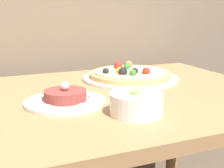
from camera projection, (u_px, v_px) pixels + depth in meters
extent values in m
cube|color=#AD7F51|center=(83.00, 102.00, 0.97)|extent=(1.29, 0.80, 0.03)
cylinder|color=#AD7F51|center=(173.00, 144.00, 1.59)|extent=(0.06, 0.06, 0.74)
cylinder|color=silver|center=(130.00, 78.00, 1.20)|extent=(0.37, 0.37, 0.01)
cylinder|color=#DBB26B|center=(130.00, 75.00, 1.20)|extent=(0.31, 0.31, 0.02)
cylinder|color=beige|center=(131.00, 72.00, 1.20)|extent=(0.28, 0.28, 0.01)
sphere|color=#B22D23|center=(146.00, 71.00, 1.15)|extent=(0.03, 0.03, 0.03)
sphere|color=gold|center=(120.00, 71.00, 1.16)|extent=(0.03, 0.03, 0.03)
sphere|color=gold|center=(123.00, 70.00, 1.17)|extent=(0.03, 0.03, 0.03)
sphere|color=black|center=(135.00, 71.00, 1.16)|extent=(0.02, 0.02, 0.02)
sphere|color=#B22D23|center=(118.00, 66.00, 1.25)|extent=(0.04, 0.04, 0.04)
sphere|color=#387F33|center=(127.00, 67.00, 1.24)|extent=(0.03, 0.03, 0.03)
sphere|color=#997047|center=(128.00, 65.00, 1.28)|extent=(0.03, 0.03, 0.03)
sphere|color=#387F33|center=(133.00, 73.00, 1.12)|extent=(0.03, 0.03, 0.03)
sphere|color=black|center=(123.00, 72.00, 1.14)|extent=(0.03, 0.03, 0.03)
sphere|color=black|center=(106.00, 71.00, 1.16)|extent=(0.02, 0.02, 0.02)
cylinder|color=silver|center=(66.00, 102.00, 0.90)|extent=(0.24, 0.24, 0.01)
cylinder|color=#933D38|center=(65.00, 95.00, 0.89)|extent=(0.12, 0.12, 0.03)
sphere|color=silver|center=(65.00, 86.00, 0.88)|extent=(0.03, 0.03, 0.03)
cube|color=white|center=(95.00, 96.00, 0.93)|extent=(0.04, 0.02, 0.01)
cube|color=white|center=(67.00, 91.00, 0.98)|extent=(0.03, 0.04, 0.01)
cube|color=white|center=(37.00, 97.00, 0.91)|extent=(0.04, 0.04, 0.01)
cube|color=white|center=(44.00, 107.00, 0.82)|extent=(0.04, 0.04, 0.01)
cube|color=white|center=(84.00, 106.00, 0.83)|extent=(0.03, 0.04, 0.01)
cylinder|color=white|center=(136.00, 104.00, 0.80)|extent=(0.14, 0.14, 0.06)
sphere|color=#B7BC70|center=(138.00, 94.00, 0.80)|extent=(0.03, 0.03, 0.03)
sphere|color=#668E42|center=(135.00, 96.00, 0.78)|extent=(0.02, 0.02, 0.02)
sphere|color=#A3B25B|center=(137.00, 94.00, 0.80)|extent=(0.03, 0.03, 0.03)
sphere|color=#B7BC70|center=(133.00, 95.00, 0.79)|extent=(0.03, 0.03, 0.03)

